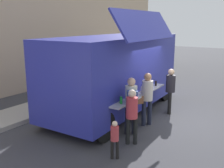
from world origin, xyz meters
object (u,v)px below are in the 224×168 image
(food_truck_main, at_px, (116,71))
(customer_extra_browsing, at_px, (170,87))
(customer_front_ordering, at_px, (147,95))
(customer_rear_waiting, at_px, (132,112))
(trash_bin, at_px, (117,77))
(customer_mid_with_backpack, at_px, (131,100))
(child_near_queue, at_px, (115,136))

(food_truck_main, xyz_separation_m, customer_extra_browsing, (0.99, -1.80, -0.56))
(food_truck_main, relative_size, customer_front_ordering, 3.62)
(customer_rear_waiting, xyz_separation_m, customer_extra_browsing, (3.08, 0.13, 0.07))
(food_truck_main, distance_m, customer_extra_browsing, 2.13)
(trash_bin, distance_m, customer_mid_with_backpack, 6.53)
(customer_front_ordering, relative_size, customer_mid_with_backpack, 1.00)
(customer_front_ordering, bearing_deg, customer_rear_waiting, 132.31)
(customer_mid_with_backpack, bearing_deg, customer_rear_waiting, 175.42)
(customer_front_ordering, xyz_separation_m, customer_extra_browsing, (1.58, -0.18, -0.03))
(customer_mid_with_backpack, distance_m, child_near_queue, 1.64)
(customer_extra_browsing, distance_m, child_near_queue, 4.07)
(customer_front_ordering, relative_size, child_near_queue, 1.76)
(child_near_queue, bearing_deg, food_truck_main, -0.31)
(customer_extra_browsing, bearing_deg, food_truck_main, 7.40)
(food_truck_main, bearing_deg, customer_front_ordering, -112.86)
(customer_front_ordering, xyz_separation_m, child_near_queue, (-2.46, -0.38, -0.45))
(customer_rear_waiting, bearing_deg, food_truck_main, 9.44)
(customer_front_ordering, bearing_deg, child_near_queue, 129.59)
(customer_rear_waiting, height_order, child_near_queue, customer_rear_waiting)
(trash_bin, xyz_separation_m, customer_extra_browsing, (-2.66, -4.12, 0.54))
(customer_front_ordering, height_order, customer_mid_with_backpack, customer_mid_with_backpack)
(trash_bin, distance_m, child_near_queue, 7.98)
(customer_rear_waiting, xyz_separation_m, child_near_queue, (-0.96, -0.08, -0.35))
(customer_front_ordering, distance_m, customer_rear_waiting, 1.53)
(food_truck_main, height_order, customer_front_ordering, food_truck_main)
(food_truck_main, distance_m, customer_mid_with_backpack, 2.27)
(trash_bin, relative_size, customer_front_ordering, 0.54)
(trash_bin, relative_size, customer_extra_browsing, 0.56)
(customer_mid_with_backpack, height_order, child_near_queue, customer_mid_with_backpack)
(trash_bin, distance_m, customer_rear_waiting, 7.16)
(food_truck_main, distance_m, trash_bin, 4.46)
(trash_bin, bearing_deg, customer_mid_with_backpack, -143.02)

